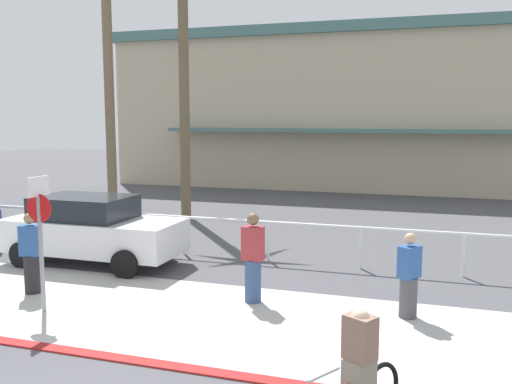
# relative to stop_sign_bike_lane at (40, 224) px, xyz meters

# --- Properties ---
(ground_plane) EXTENTS (80.00, 80.00, 0.00)m
(ground_plane) POSITION_rel_stop_sign_bike_lane_xyz_m (2.90, 6.43, -1.68)
(ground_plane) COLOR #4C4C51
(sidewalk_strip) EXTENTS (44.00, 4.00, 0.02)m
(sidewalk_strip) POSITION_rel_stop_sign_bike_lane_xyz_m (2.90, 0.63, -1.67)
(sidewalk_strip) COLOR beige
(sidewalk_strip) RESTS_ON ground
(curb_paint) EXTENTS (44.00, 0.24, 0.03)m
(curb_paint) POSITION_rel_stop_sign_bike_lane_xyz_m (2.90, -1.37, -1.66)
(curb_paint) COLOR maroon
(curb_paint) RESTS_ON ground
(building_backdrop) EXTENTS (24.22, 12.00, 8.05)m
(building_backdrop) POSITION_rel_stop_sign_bike_lane_xyz_m (2.13, 23.72, 2.37)
(building_backdrop) COLOR #BCAD8E
(building_backdrop) RESTS_ON ground
(rail_fence) EXTENTS (28.00, 0.08, 1.04)m
(rail_fence) POSITION_rel_stop_sign_bike_lane_xyz_m (2.90, 4.93, -0.84)
(rail_fence) COLOR white
(rail_fence) RESTS_ON ground
(stop_sign_bike_lane) EXTENTS (0.52, 0.56, 2.56)m
(stop_sign_bike_lane) POSITION_rel_stop_sign_bike_lane_xyz_m (0.00, 0.00, 0.00)
(stop_sign_bike_lane) COLOR gray
(stop_sign_bike_lane) RESTS_ON ground
(palm_tree_1) EXTENTS (3.43, 3.09, 9.64)m
(palm_tree_1) POSITION_rel_stop_sign_bike_lane_xyz_m (-4.87, 10.12, 5.43)
(palm_tree_1) COLOR #756047
(palm_tree_1) RESTS_ON ground
(palm_tree_2) EXTENTS (3.44, 2.97, 9.73)m
(palm_tree_2) POSITION_rel_stop_sign_bike_lane_xyz_m (-1.74, 10.09, 5.14)
(palm_tree_2) COLOR brown
(palm_tree_2) RESTS_ON ground
(car_white_1) EXTENTS (4.40, 2.02, 1.69)m
(car_white_1) POSITION_rel_stop_sign_bike_lane_xyz_m (-1.20, 3.36, -0.81)
(car_white_1) COLOR white
(car_white_1) RESTS_ON ground
(cyclist_red_0) EXTENTS (0.96, 1.61, 1.50)m
(cyclist_red_0) POSITION_rel_stop_sign_bike_lane_xyz_m (6.12, -2.25, -0.98)
(cyclist_red_0) COLOR black
(cyclist_red_0) RESTS_ON ground
(pedestrian_0) EXTENTS (0.42, 0.35, 1.79)m
(pedestrian_0) POSITION_rel_stop_sign_bike_lane_xyz_m (3.55, 1.74, -0.84)
(pedestrian_0) COLOR #384C7A
(pedestrian_0) RESTS_ON ground
(pedestrian_1) EXTENTS (0.45, 0.38, 1.69)m
(pedestrian_1) POSITION_rel_stop_sign_bike_lane_xyz_m (-0.97, 0.87, -0.89)
(pedestrian_1) COLOR #232326
(pedestrian_1) RESTS_ON ground
(pedestrian_2) EXTENTS (0.44, 0.48, 1.58)m
(pedestrian_2) POSITION_rel_stop_sign_bike_lane_xyz_m (6.50, 1.79, -0.95)
(pedestrian_2) COLOR #4C4C51
(pedestrian_2) RESTS_ON ground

